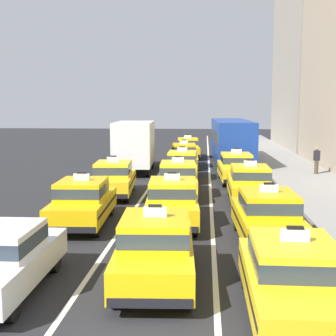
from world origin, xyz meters
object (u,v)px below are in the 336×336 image
at_px(sedan_left_nearest, 3,257).
at_px(taxi_center_nearest, 155,247).
at_px(taxi_right_nearest, 292,278).
at_px(taxi_center_second, 172,201).
at_px(taxi_left_second, 83,201).
at_px(bus_right_fifth, 231,139).
at_px(taxi_right_third, 250,183).
at_px(taxi_right_fourth, 236,167).
at_px(taxi_center_sixth, 188,148).
at_px(taxi_right_second, 268,216).
at_px(box_truck_left_fourth, 136,144).
at_px(taxi_center_fifth, 184,155).
at_px(taxi_center_fourth, 182,165).
at_px(taxi_left_third, 114,178).
at_px(pedestrian_mid_block, 317,160).
at_px(taxi_center_third, 178,178).

bearing_deg(sedan_left_nearest, taxi_center_nearest, 15.56).
bearing_deg(taxi_right_nearest, sedan_left_nearest, 172.54).
distance_m(taxi_center_nearest, taxi_center_second, 5.54).
height_order(taxi_left_second, bus_right_fifth, bus_right_fifth).
xyz_separation_m(taxi_right_third, taxi_right_fourth, (-0.26, 5.47, 0.00)).
bearing_deg(sedan_left_nearest, taxi_center_sixth, 83.62).
height_order(taxi_left_second, taxi_right_second, same).
height_order(box_truck_left_fourth, taxi_right_nearest, box_truck_left_fourth).
bearing_deg(taxi_center_fifth, box_truck_left_fourth, -143.50).
height_order(taxi_left_second, taxi_center_fourth, same).
bearing_deg(taxi_right_fourth, taxi_center_fourth, 164.65).
distance_m(taxi_center_fifth, taxi_right_nearest, 23.53).
xyz_separation_m(box_truck_left_fourth, taxi_center_sixth, (3.11, 8.05, -0.90)).
xyz_separation_m(sedan_left_nearest, taxi_center_sixth, (3.16, 28.26, 0.03)).
relative_size(sedan_left_nearest, taxi_right_fourth, 0.94).
height_order(taxi_left_third, taxi_center_nearest, same).
distance_m(taxi_right_fourth, pedestrian_mid_block, 5.80).
distance_m(sedan_left_nearest, taxi_left_second, 6.21).
height_order(sedan_left_nearest, taxi_right_fourth, taxi_right_fourth).
bearing_deg(box_truck_left_fourth, taxi_right_second, -67.62).
bearing_deg(taxi_center_fourth, taxi_center_third, -89.58).
xyz_separation_m(taxi_center_sixth, pedestrian_mid_block, (8.23, -9.28, 0.10)).
relative_size(taxi_center_nearest, taxi_right_nearest, 1.02).
relative_size(taxi_center_fourth, taxi_right_second, 0.99).
distance_m(sedan_left_nearest, taxi_center_sixth, 28.44).
relative_size(sedan_left_nearest, taxi_center_sixth, 0.93).
distance_m(taxi_center_third, pedestrian_mid_block, 10.80).
bearing_deg(taxi_right_second, sedan_left_nearest, -146.02).
bearing_deg(box_truck_left_fourth, bus_right_fifth, 37.57).
distance_m(taxi_center_sixth, bus_right_fifth, 4.65).
bearing_deg(taxi_left_second, sedan_left_nearest, -92.05).
bearing_deg(box_truck_left_fourth, taxi_center_fifth, 36.50).
xyz_separation_m(taxi_left_second, taxi_left_third, (0.04, 5.49, 0.00)).
relative_size(taxi_center_sixth, pedestrian_mid_block, 2.85).
bearing_deg(taxi_right_nearest, taxi_right_fourth, 90.13).
bearing_deg(pedestrian_mid_block, bus_right_fifth, 128.12).
bearing_deg(taxi_right_nearest, taxi_center_third, 103.52).
distance_m(taxi_left_third, taxi_center_sixth, 16.82).
xyz_separation_m(taxi_right_nearest, taxi_right_second, (0.19, 5.25, 0.00)).
distance_m(box_truck_left_fourth, taxi_right_third, 11.58).
distance_m(taxi_center_fourth, taxi_right_third, 7.12).
xyz_separation_m(taxi_left_second, taxi_center_second, (3.20, 0.28, 0.00)).
bearing_deg(taxi_center_fifth, sedan_left_nearest, -97.86).
height_order(taxi_center_fourth, bus_right_fifth, bus_right_fifth).
distance_m(taxi_center_second, taxi_center_fifth, 15.97).
bearing_deg(taxi_center_sixth, taxi_center_fourth, -89.38).
bearing_deg(pedestrian_mid_block, taxi_left_second, -131.18).
xyz_separation_m(taxi_right_nearest, taxi_right_third, (0.22, 11.52, 0.00)).
bearing_deg(taxi_right_second, box_truck_left_fourth, 112.38).
distance_m(taxi_center_sixth, taxi_right_second, 24.09).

